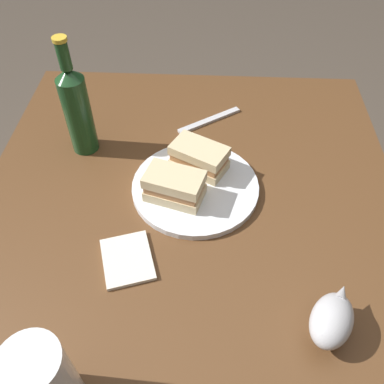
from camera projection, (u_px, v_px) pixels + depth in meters
The scene contains 12 objects.
ground_plane at pixel (190, 350), 1.38m from camera, with size 6.00×6.00×0.00m, color #4C4238.
dining_table at pixel (189, 299), 1.12m from camera, with size 1.05×0.90×0.72m, color brown.
plate at pixel (195, 187), 0.89m from camera, with size 0.27×0.27×0.01m, color white.
sandwich_half_left at pixel (199, 157), 0.90m from camera, with size 0.12×0.14×0.06m.
sandwich_half_right at pixel (175, 186), 0.84m from camera, with size 0.10×0.13×0.06m.
potato_wedge_front at pixel (161, 180), 0.88m from camera, with size 0.04×0.02×0.02m, color #AD702D.
potato_wedge_middle at pixel (158, 179), 0.88m from camera, with size 0.05×0.02×0.02m, color gold.
potato_wedge_back at pixel (170, 176), 0.89m from camera, with size 0.04×0.02×0.02m, color gold.
gravy_boat at pixel (332, 320), 0.65m from camera, with size 0.12×0.10×0.07m.
cider_bottle at pixel (77, 108), 0.90m from camera, with size 0.06×0.06×0.28m.
napkin at pixel (127, 259), 0.77m from camera, with size 0.11×0.09×0.01m, color silver.
fork at pixel (209, 120), 1.05m from camera, with size 0.18×0.02×0.01m, color silver.
Camera 1 is at (0.53, 0.03, 1.38)m, focal length 38.50 mm.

